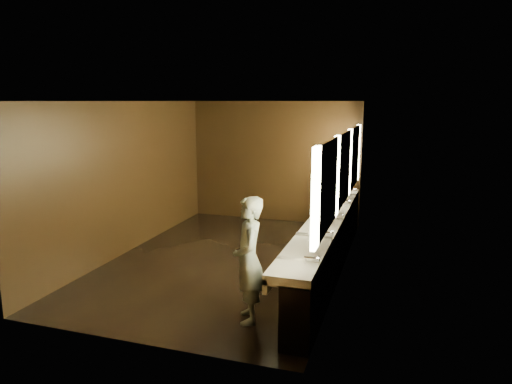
{
  "coord_description": "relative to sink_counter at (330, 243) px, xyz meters",
  "views": [
    {
      "loc": [
        2.84,
        -7.25,
        2.8
      ],
      "look_at": [
        0.51,
        0.0,
        1.28
      ],
      "focal_mm": 32.0,
      "sensor_mm": 36.0,
      "label": 1
    }
  ],
  "objects": [
    {
      "name": "mirror_band",
      "position": [
        0.19,
        -0.0,
        1.25
      ],
      "size": [
        0.06,
        5.03,
        1.15
      ],
      "color": "#FFF5B6",
      "rests_on": "wall_right"
    },
    {
      "name": "floor",
      "position": [
        -1.79,
        0.0,
        -0.5
      ],
      "size": [
        6.0,
        6.0,
        0.0
      ],
      "primitive_type": "plane",
      "color": "black",
      "rests_on": "ground"
    },
    {
      "name": "wall_back",
      "position": [
        -1.79,
        3.0,
        0.9
      ],
      "size": [
        4.0,
        0.02,
        2.8
      ],
      "primitive_type": "cube",
      "color": "black",
      "rests_on": "floor"
    },
    {
      "name": "ceiling",
      "position": [
        -1.79,
        0.0,
        2.3
      ],
      "size": [
        4.0,
        6.0,
        0.02
      ],
      "primitive_type": "cube",
      "color": "#2D2D2B",
      "rests_on": "wall_back"
    },
    {
      "name": "wall_left",
      "position": [
        -3.79,
        0.0,
        0.9
      ],
      "size": [
        0.02,
        6.0,
        2.8
      ],
      "primitive_type": "cube",
      "color": "black",
      "rests_on": "floor"
    },
    {
      "name": "sink_counter",
      "position": [
        0.0,
        0.0,
        0.0
      ],
      "size": [
        0.55,
        5.4,
        1.01
      ],
      "color": "black",
      "rests_on": "floor"
    },
    {
      "name": "wall_front",
      "position": [
        -1.79,
        -3.0,
        0.9
      ],
      "size": [
        4.0,
        0.02,
        2.8
      ],
      "primitive_type": "cube",
      "color": "black",
      "rests_on": "floor"
    },
    {
      "name": "trash_bin",
      "position": [
        -0.22,
        -0.24,
        -0.2
      ],
      "size": [
        0.46,
        0.46,
        0.59
      ],
      "primitive_type": "cylinder",
      "rotation": [
        0.0,
        0.0,
        0.26
      ],
      "color": "black",
      "rests_on": "floor"
    },
    {
      "name": "person",
      "position": [
        -0.72,
        -2.04,
        0.32
      ],
      "size": [
        0.59,
        0.7,
        1.64
      ],
      "primitive_type": "imported",
      "rotation": [
        0.0,
        0.0,
        -1.19
      ],
      "color": "#81A1C1",
      "rests_on": "floor"
    },
    {
      "name": "wall_right",
      "position": [
        0.21,
        0.0,
        0.9
      ],
      "size": [
        0.02,
        6.0,
        2.8
      ],
      "primitive_type": "cube",
      "color": "black",
      "rests_on": "floor"
    }
  ]
}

